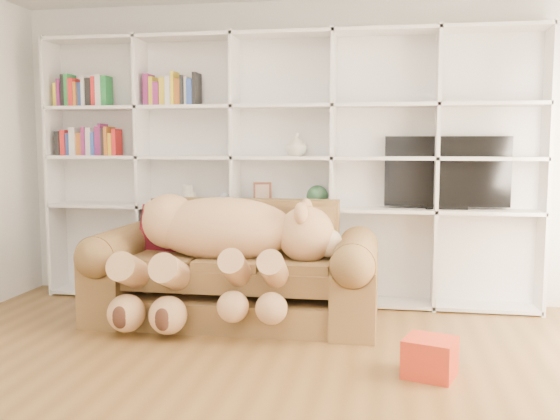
% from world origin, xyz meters
% --- Properties ---
extents(floor, '(5.00, 5.00, 0.00)m').
position_xyz_m(floor, '(0.00, 0.00, 0.00)').
color(floor, brown).
rests_on(floor, ground).
extents(wall_back, '(5.00, 0.02, 2.70)m').
position_xyz_m(wall_back, '(0.00, 2.50, 1.35)').
color(wall_back, white).
rests_on(wall_back, floor).
extents(bookshelf, '(4.43, 0.35, 2.40)m').
position_xyz_m(bookshelf, '(-0.24, 2.36, 1.31)').
color(bookshelf, white).
rests_on(bookshelf, floor).
extents(sofa, '(2.27, 0.98, 0.95)m').
position_xyz_m(sofa, '(-0.29, 1.66, 0.36)').
color(sofa, brown).
rests_on(sofa, floor).
extents(teddy_bear, '(1.69, 0.93, 0.98)m').
position_xyz_m(teddy_bear, '(-0.35, 1.47, 0.66)').
color(teddy_bear, tan).
rests_on(teddy_bear, sofa).
extents(throw_pillow, '(0.46, 0.33, 0.44)m').
position_xyz_m(throw_pillow, '(-0.94, 1.82, 0.69)').
color(throw_pillow, '#550E0F').
rests_on(throw_pillow, sofa).
extents(gift_box, '(0.37, 0.35, 0.24)m').
position_xyz_m(gift_box, '(1.19, 0.65, 0.12)').
color(gift_box, red).
rests_on(gift_box, floor).
extents(tv, '(1.05, 0.18, 0.62)m').
position_xyz_m(tv, '(1.41, 2.35, 1.17)').
color(tv, black).
rests_on(tv, bookshelf).
extents(picture_frame, '(0.17, 0.06, 0.20)m').
position_xyz_m(picture_frame, '(-0.19, 2.30, 0.98)').
color(picture_frame, '#522C1C').
rests_on(picture_frame, bookshelf).
extents(green_vase, '(0.19, 0.19, 0.19)m').
position_xyz_m(green_vase, '(0.30, 2.30, 0.96)').
color(green_vase, '#305F3B').
rests_on(green_vase, bookshelf).
extents(figurine_tall, '(0.10, 0.10, 0.18)m').
position_xyz_m(figurine_tall, '(-0.90, 2.30, 0.96)').
color(figurine_tall, silver).
rests_on(figurine_tall, bookshelf).
extents(figurine_short, '(0.10, 0.10, 0.12)m').
position_xyz_m(figurine_short, '(-0.85, 2.30, 0.93)').
color(figurine_short, silver).
rests_on(figurine_short, bookshelf).
extents(snow_globe, '(0.11, 0.11, 0.11)m').
position_xyz_m(snow_globe, '(-0.55, 2.30, 0.93)').
color(snow_globe, silver).
rests_on(snow_globe, bookshelf).
extents(shelf_vase, '(0.24, 0.24, 0.20)m').
position_xyz_m(shelf_vase, '(0.12, 2.30, 1.41)').
color(shelf_vase, beige).
rests_on(shelf_vase, bookshelf).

